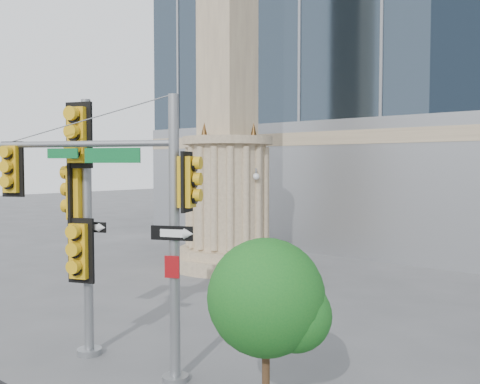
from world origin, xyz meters
The scene contains 5 objects.
ground centered at (0.00, 0.00, 0.00)m, with size 120.00×120.00×0.00m, color #545456.
monument centered at (-6.00, 9.00, 5.52)m, with size 4.40×4.40×16.60m.
main_signal_pole centered at (-0.36, -0.31, 3.30)m, with size 3.86×2.04×5.32m.
secondary_signal_pole centered at (-1.92, -0.26, 3.17)m, with size 1.02×0.73×5.40m.
street_tree centered at (2.84, -0.12, 1.92)m, with size 1.87×1.83×2.91m.
Camera 1 is at (7.72, -6.64, 4.05)m, focal length 40.00 mm.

